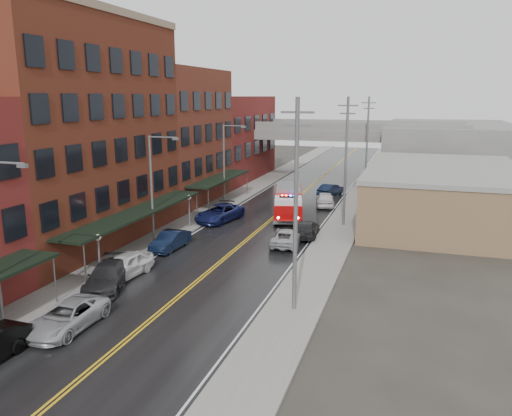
% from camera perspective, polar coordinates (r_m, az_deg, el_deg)
% --- Properties ---
extents(road, '(11.00, 160.00, 0.02)m').
position_cam_1_polar(road, '(44.74, -0.14, -2.91)').
color(road, black).
rests_on(road, ground).
extents(sidewalk_left, '(3.00, 160.00, 0.15)m').
position_cam_1_polar(sidewalk_left, '(47.40, -8.57, -2.08)').
color(sidewalk_left, slate).
rests_on(sidewalk_left, ground).
extents(sidewalk_right, '(3.00, 160.00, 0.15)m').
position_cam_1_polar(sidewalk_right, '(43.13, 9.15, -3.59)').
color(sidewalk_right, slate).
rests_on(sidewalk_right, ground).
extents(curb_left, '(0.30, 160.00, 0.15)m').
position_cam_1_polar(curb_left, '(46.71, -6.76, -2.25)').
color(curb_left, gray).
rests_on(curb_left, ground).
extents(curb_right, '(0.30, 160.00, 0.15)m').
position_cam_1_polar(curb_right, '(43.39, 6.99, -3.42)').
color(curb_right, gray).
rests_on(curb_right, ground).
extents(brick_building_b, '(9.00, 20.00, 18.00)m').
position_cam_1_polar(brick_building_b, '(43.25, -20.37, 7.87)').
color(brick_building_b, '#602A19').
rests_on(brick_building_b, ground).
extents(brick_building_c, '(9.00, 15.00, 15.00)m').
position_cam_1_polar(brick_building_c, '(58.13, -9.58, 8.03)').
color(brick_building_c, maroon).
rests_on(brick_building_c, ground).
extents(brick_building_far, '(9.00, 20.00, 12.00)m').
position_cam_1_polar(brick_building_far, '(74.19, -3.31, 7.99)').
color(brick_building_far, maroon).
rests_on(brick_building_far, ground).
extents(tan_building, '(14.00, 22.00, 5.00)m').
position_cam_1_polar(tan_building, '(51.97, 20.48, 1.30)').
color(tan_building, brown).
rests_on(tan_building, ground).
extents(right_far_block, '(18.00, 30.00, 8.00)m').
position_cam_1_polar(right_far_block, '(81.55, 21.13, 6.17)').
color(right_far_block, slate).
rests_on(right_far_block, ground).
extents(awning_1, '(2.60, 18.00, 3.09)m').
position_cam_1_polar(awning_1, '(40.85, -13.27, -0.46)').
color(awning_1, black).
rests_on(awning_1, ground).
extents(awning_2, '(2.60, 13.00, 3.09)m').
position_cam_1_polar(awning_2, '(56.26, -4.13, 3.39)').
color(awning_2, black).
rests_on(awning_2, ground).
extents(globe_lamp_1, '(0.44, 0.44, 3.12)m').
position_cam_1_polar(globe_lamp_1, '(34.78, -17.57, -4.16)').
color(globe_lamp_1, '#59595B').
rests_on(globe_lamp_1, ground).
extents(globe_lamp_2, '(0.44, 0.44, 3.12)m').
position_cam_1_polar(globe_lamp_2, '(46.50, -7.67, 0.49)').
color(globe_lamp_2, '#59595B').
rests_on(globe_lamp_2, ground).
extents(street_lamp_1, '(2.64, 0.22, 9.00)m').
position_cam_1_polar(street_lamp_1, '(40.80, -11.57, 2.75)').
color(street_lamp_1, '#59595B').
rests_on(street_lamp_1, ground).
extents(street_lamp_2, '(2.64, 0.22, 9.00)m').
position_cam_1_polar(street_lamp_2, '(55.14, -3.45, 5.52)').
color(street_lamp_2, '#59595B').
rests_on(street_lamp_2, ground).
extents(utility_pole_0, '(1.80, 0.24, 12.00)m').
position_cam_1_polar(utility_pole_0, '(27.31, 4.57, 0.53)').
color(utility_pole_0, '#59595B').
rests_on(utility_pole_0, ground).
extents(utility_pole_1, '(1.80, 0.24, 12.00)m').
position_cam_1_polar(utility_pole_1, '(46.76, 10.24, 5.44)').
color(utility_pole_1, '#59595B').
rests_on(utility_pole_1, ground).
extents(utility_pole_2, '(1.80, 0.24, 12.00)m').
position_cam_1_polar(utility_pole_2, '(66.54, 12.58, 7.43)').
color(utility_pole_2, '#59595B').
rests_on(utility_pole_2, ground).
extents(overpass, '(40.00, 10.00, 7.50)m').
position_cam_1_polar(overpass, '(74.45, 7.51, 7.91)').
color(overpass, slate).
rests_on(overpass, ground).
extents(fire_truck, '(4.93, 8.84, 3.08)m').
position_cam_1_polar(fire_truck, '(50.21, 3.70, 0.74)').
color(fire_truck, '#AA0707').
rests_on(fire_truck, ground).
extents(parked_car_left_2, '(2.40, 5.11, 1.41)m').
position_cam_1_polar(parked_car_left_2, '(28.60, -20.75, -11.52)').
color(parked_car_left_2, '#A6AAAE').
rests_on(parked_car_left_2, ground).
extents(parked_car_left_3, '(3.80, 5.83, 1.57)m').
position_cam_1_polar(parked_car_left_3, '(33.55, -16.60, -7.46)').
color(parked_car_left_3, '#262629').
rests_on(parked_car_left_3, ground).
extents(parked_car_left_4, '(2.36, 4.97, 1.64)m').
position_cam_1_polar(parked_car_left_4, '(35.10, -14.77, -6.39)').
color(parked_car_left_4, white).
rests_on(parked_car_left_4, ground).
extents(parked_car_left_5, '(1.76, 4.50, 1.46)m').
position_cam_1_polar(parked_car_left_5, '(40.58, -9.77, -3.69)').
color(parked_car_left_5, black).
rests_on(parked_car_left_5, ground).
extents(parked_car_left_6, '(3.85, 6.33, 1.64)m').
position_cam_1_polar(parked_car_left_6, '(49.00, -4.20, -0.59)').
color(parked_car_left_6, navy).
rests_on(parked_car_left_6, ground).
extents(parked_car_left_7, '(2.63, 4.86, 1.34)m').
position_cam_1_polar(parked_car_left_7, '(50.58, -3.79, -0.34)').
color(parked_car_left_7, black).
rests_on(parked_car_left_7, ground).
extents(parked_car_right_0, '(2.80, 5.17, 1.38)m').
position_cam_1_polar(parked_car_right_0, '(41.23, 3.53, -3.32)').
color(parked_car_right_0, '#A4A8AC').
rests_on(parked_car_right_0, ground).
extents(parked_car_right_1, '(2.46, 5.16, 1.45)m').
position_cam_1_polar(parked_car_right_1, '(43.86, 5.75, -2.33)').
color(parked_car_right_1, black).
rests_on(parked_car_right_1, ground).
extents(parked_car_right_2, '(2.91, 5.16, 1.66)m').
position_cam_1_polar(parked_car_right_2, '(55.96, 7.90, 1.00)').
color(parked_car_right_2, silver).
rests_on(parked_car_right_2, ground).
extents(parked_car_right_3, '(2.87, 4.78, 1.49)m').
position_cam_1_polar(parked_car_right_3, '(62.26, 8.55, 2.08)').
color(parked_car_right_3, black).
rests_on(parked_car_right_3, ground).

